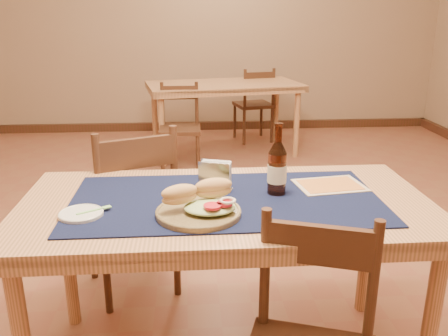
{
  "coord_description": "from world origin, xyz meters",
  "views": [
    {
      "loc": [
        -0.14,
        -2.51,
        1.45
      ],
      "look_at": [
        0.0,
        -0.7,
        0.85
      ],
      "focal_mm": 38.0,
      "sensor_mm": 36.0,
      "label": 1
    }
  ],
  "objects": [
    {
      "name": "room",
      "position": [
        0.0,
        0.0,
        1.4
      ],
      "size": [
        6.04,
        7.04,
        2.84
      ],
      "color": "brown",
      "rests_on": "ground"
    },
    {
      "name": "main_table",
      "position": [
        0.0,
        -0.8,
        0.67
      ],
      "size": [
        1.6,
        0.8,
        0.75
      ],
      "color": "tan",
      "rests_on": "ground"
    },
    {
      "name": "placemat",
      "position": [
        0.0,
        -0.8,
        0.75
      ],
      "size": [
        1.2,
        0.6,
        0.01
      ],
      "primitive_type": "cube",
      "color": "#0E1635",
      "rests_on": "main_table"
    },
    {
      "name": "baseboard",
      "position": [
        0.0,
        0.0,
        0.05
      ],
      "size": [
        6.0,
        7.0,
        0.1
      ],
      "color": "#3E2116",
      "rests_on": "ground"
    },
    {
      "name": "back_table",
      "position": [
        0.23,
        2.38,
        0.67
      ],
      "size": [
        1.66,
        1.03,
        0.75
      ],
      "color": "tan",
      "rests_on": "ground"
    },
    {
      "name": "chair_main_far",
      "position": [
        -0.44,
        -0.22,
        0.48
      ],
      "size": [
        0.56,
        0.56,
        0.93
      ],
      "color": "#3E2116",
      "rests_on": "ground"
    },
    {
      "name": "chair_back_near",
      "position": [
        -0.22,
        1.85,
        0.43
      ],
      "size": [
        0.38,
        0.38,
        0.82
      ],
      "color": "#3E2116",
      "rests_on": "ground"
    },
    {
      "name": "chair_back_far",
      "position": [
        0.62,
        2.86,
        0.44
      ],
      "size": [
        0.47,
        0.47,
        0.86
      ],
      "color": "#3E2116",
      "rests_on": "ground"
    },
    {
      "name": "sandwich_plate",
      "position": [
        -0.1,
        -0.94,
        0.79
      ],
      "size": [
        0.31,
        0.31,
        0.12
      ],
      "color": "brown",
      "rests_on": "placemat"
    },
    {
      "name": "side_plate",
      "position": [
        -0.53,
        -0.92,
        0.76
      ],
      "size": [
        0.16,
        0.16,
        0.01
      ],
      "color": "silver",
      "rests_on": "placemat"
    },
    {
      "name": "fork",
      "position": [
        -0.48,
        -0.9,
        0.77
      ],
      "size": [
        0.12,
        0.08,
        0.0
      ],
      "color": "#8CDB78",
      "rests_on": "side_plate"
    },
    {
      "name": "beer_bottle",
      "position": [
        0.21,
        -0.75,
        0.86
      ],
      "size": [
        0.08,
        0.08,
        0.29
      ],
      "color": "#4D1F0D",
      "rests_on": "placemat"
    },
    {
      "name": "napkin_holder",
      "position": [
        -0.04,
        -0.7,
        0.81
      ],
      "size": [
        0.15,
        0.09,
        0.12
      ],
      "color": "silver",
      "rests_on": "placemat"
    },
    {
      "name": "menu_card",
      "position": [
        0.45,
        -0.68,
        0.76
      ],
      "size": [
        0.3,
        0.24,
        0.01
      ],
      "color": "beige",
      "rests_on": "placemat"
    }
  ]
}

